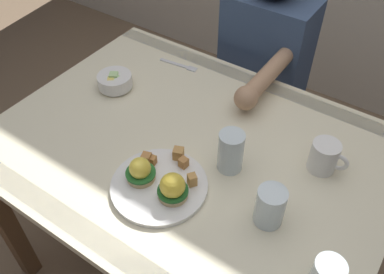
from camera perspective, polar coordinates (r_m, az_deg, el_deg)
ground_plane at (r=1.85m, az=-0.25°, el=-17.31°), size 6.00×6.00×0.00m
dining_table at (r=1.33m, az=-0.33°, el=-4.34°), size 1.20×0.90×0.74m
eggs_benedict_plate at (r=1.12m, az=-4.58°, el=-6.29°), size 0.27×0.27×0.09m
fruit_bowl at (r=1.47m, az=-10.73°, el=7.65°), size 0.12×0.12×0.06m
coffee_mug at (r=1.21m, az=18.06°, el=-2.53°), size 0.11×0.08×0.09m
fork at (r=1.57m, az=-1.61°, el=9.97°), size 0.16×0.04×0.00m
water_glass_near at (r=1.06m, az=10.79°, el=-9.76°), size 0.08×0.08×0.11m
water_glass_far at (r=1.15m, az=5.40°, el=-2.34°), size 0.07×0.07×0.13m
diner_person at (r=1.73m, az=9.65°, el=9.33°), size 0.34×0.54×1.14m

